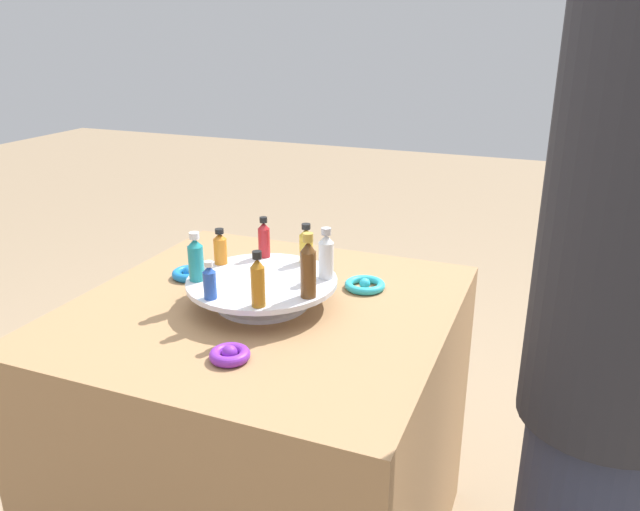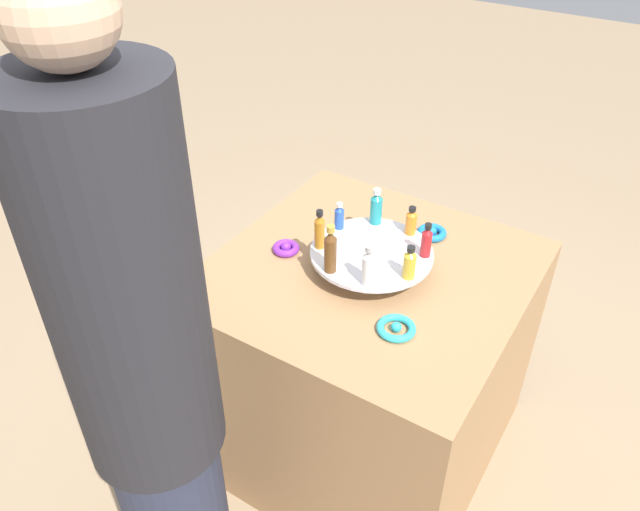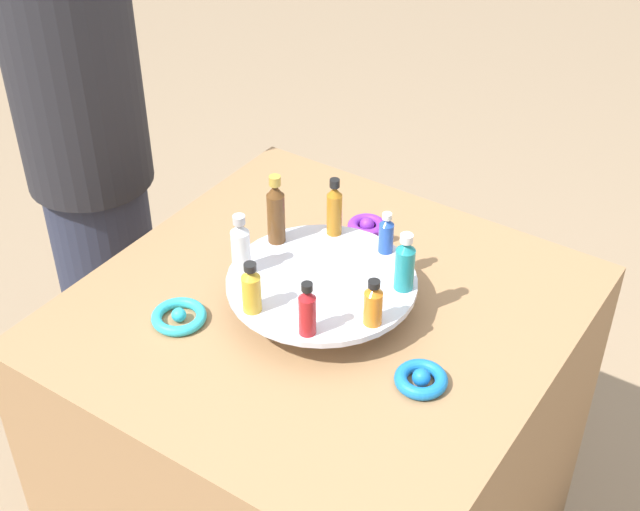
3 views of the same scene
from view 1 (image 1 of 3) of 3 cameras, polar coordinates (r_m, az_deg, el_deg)
The scene contains 14 objects.
party_table at distance 1.69m, azimuth -4.82°, elevation -16.36°, with size 0.88×0.88×0.76m.
display_stand at distance 1.47m, azimuth -5.30°, elevation -2.94°, with size 0.35×0.35×0.07m.
bottle_blue at distance 1.36m, azimuth -10.06°, elevation -2.35°, with size 0.03×0.03×0.09m.
bottle_amber at distance 1.30m, azimuth -5.71°, elevation -2.35°, with size 0.03×0.03×0.12m.
bottle_brown at distance 1.34m, azimuth -1.08°, elevation -1.15°, with size 0.03×0.03×0.15m.
bottle_clear at distance 1.44m, azimuth 0.56°, elevation 0.02°, with size 0.04×0.04×0.12m.
bottle_gold at distance 1.55m, azimuth -1.27°, elevation 0.99°, with size 0.03×0.03×0.10m.
bottle_red at distance 1.59m, azimuth -5.14°, elevation 1.54°, with size 0.03×0.03×0.11m.
bottle_orange at distance 1.56m, azimuth -9.11°, elevation 0.71°, with size 0.03×0.03×0.09m.
bottle_teal at distance 1.46m, azimuth -11.29°, elevation -0.26°, with size 0.04×0.04×0.12m.
ribbon_bow_purple at distance 1.26m, azimuth -8.25°, elevation -8.95°, with size 0.08×0.08×0.03m.
ribbon_bow_teal at distance 1.57m, azimuth 4.12°, elevation -2.69°, with size 0.10×0.10×0.03m.
ribbon_bow_blue at distance 1.67m, azimuth -11.84°, elevation -1.61°, with size 0.09×0.09×0.03m.
person_figure at distance 1.19m, azimuth 25.28°, elevation -7.27°, with size 0.29×0.29×1.73m.
Camera 1 is at (-1.20, -0.63, 1.38)m, focal length 35.00 mm.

